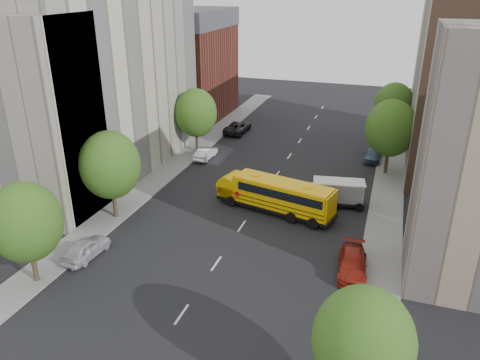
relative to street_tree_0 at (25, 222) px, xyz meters
The scene contains 23 objects.
ground 18.40m from the street_tree_0, 51.84° to the left, with size 120.00×120.00×0.00m, color black.
sidewalk_left 19.55m from the street_tree_0, 91.51° to the left, with size 3.00×80.00×0.12m, color slate.
sidewalk_right 29.80m from the street_tree_0, 40.18° to the left, with size 3.00×80.00×0.12m, color slate.
lane_markings 26.80m from the street_tree_0, 65.38° to the left, with size 0.15×64.00×0.01m, color silver.
building_left_cream 21.86m from the street_tree_0, 109.29° to the left, with size 10.00×26.00×20.00m, color beige.
building_left_redbrick 42.62m from the street_tree_0, 99.46° to the left, with size 10.00×15.00×13.00m, color maroon.
building_left_near 12.42m from the street_tree_0, 126.38° to the left, with size 10.00×7.00×17.00m, color #C0B295.
building_right_far 44.90m from the street_tree_0, 49.54° to the left, with size 10.00×22.00×18.00m, color #C0B295.
building_right_sidewall 37.27m from the street_tree_0, 38.42° to the left, with size 10.10×0.30×18.00m, color brown.
street_tree_0 is the anchor object (origin of this frame).
street_tree_1 10.00m from the street_tree_0, 90.00° to the left, with size 5.12×5.12×7.90m.
street_tree_2 28.00m from the street_tree_0, 90.00° to the left, with size 4.99×4.99×7.71m.
street_tree_3 22.36m from the street_tree_0, 10.30° to the right, with size 4.61×4.61×7.11m.
street_tree_4 35.61m from the street_tree_0, 51.84° to the left, with size 5.25×5.25×8.10m.
street_tree_5 45.65m from the street_tree_0, 61.19° to the left, with size 4.86×4.86×7.51m.
school_bus 20.44m from the street_tree_0, 50.45° to the left, with size 11.34×4.93×3.12m.
safari_truck 25.83m from the street_tree_0, 46.22° to the left, with size 6.02×3.01×2.46m.
parked_car_0 5.60m from the street_tree_0, 69.56° to the left, with size 1.73×4.31×1.47m, color silver.
parked_car_1 26.45m from the street_tree_0, 85.84° to the left, with size 1.42×4.09×1.35m, color white.
parked_car_2 37.03m from the street_tree_0, 86.58° to the left, with size 2.56×5.56×1.54m, color black.
parked_car_3 22.47m from the street_tree_0, 21.38° to the left, with size 2.00×4.93×1.43m, color maroon.
parked_car_4 37.96m from the street_tree_0, 57.20° to the left, with size 1.74×4.33×1.47m, color #394A63.
parked_car_5 43.08m from the street_tree_0, 61.30° to the left, with size 1.37×3.92×1.29m, color #A9A8A4.
Camera 1 is at (10.96, -35.17, 19.35)m, focal length 35.00 mm.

